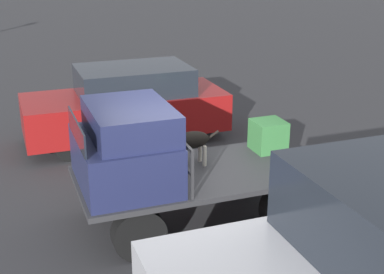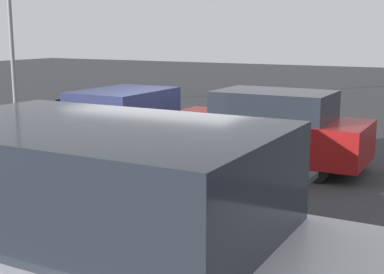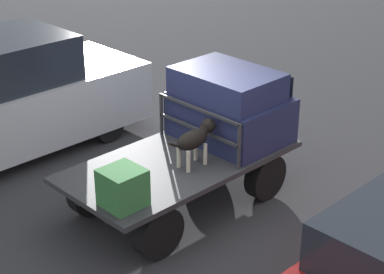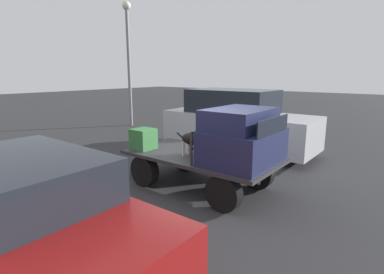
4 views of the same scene
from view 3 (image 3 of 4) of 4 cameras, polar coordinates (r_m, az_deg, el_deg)
ground_plane at (r=10.04m, az=-1.03°, el=-6.05°), size 80.00×80.00×0.00m
flatbed_truck at (r=9.76m, az=-1.06°, el=-3.14°), size 3.62×1.83×0.81m
truck_cab at (r=10.12m, az=3.35°, el=2.77°), size 1.31×1.71×1.16m
truck_headboard at (r=9.69m, az=0.54°, el=1.30°), size 0.04×1.71×0.72m
dog at (r=9.31m, az=0.34°, el=-0.09°), size 0.94×0.27×0.68m
cargo_crate at (r=8.39m, az=-6.18°, el=-4.49°), size 0.51×0.51×0.51m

